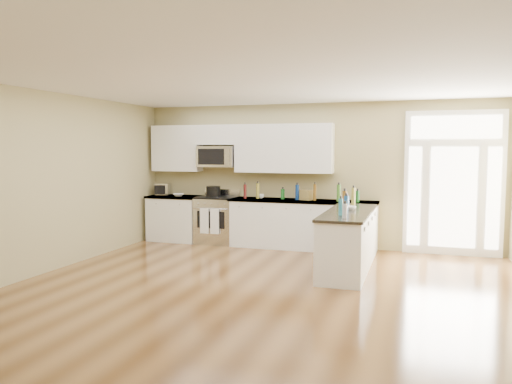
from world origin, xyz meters
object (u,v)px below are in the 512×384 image
peninsula_cabinet (348,243)px  toaster_oven (163,189)px  kitchen_range (217,220)px  stockpot (213,191)px

peninsula_cabinet → toaster_oven: size_ratio=8.05×
kitchen_range → stockpot: stockpot is taller
peninsula_cabinet → stockpot: (-2.94, 1.48, 0.63)m
peninsula_cabinet → toaster_oven: (-4.13, 1.53, 0.63)m
kitchen_range → stockpot: 0.59m
toaster_oven → stockpot: bearing=-14.6°
kitchen_range → stockpot: (-0.09, 0.03, 0.58)m
peninsula_cabinet → kitchen_range: (-2.85, 1.45, 0.04)m
stockpot → toaster_oven: toaster_oven is taller
stockpot → peninsula_cabinet: bearing=-26.8°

